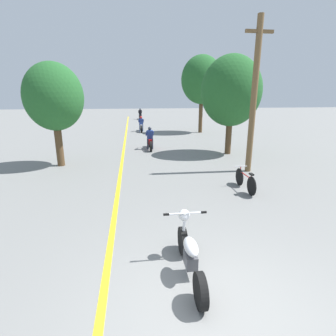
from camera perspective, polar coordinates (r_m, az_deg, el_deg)
ground_plane at (r=4.51m, az=10.42°, el=-28.89°), size 120.00×120.00×0.00m
lane_stripe_center at (r=16.25m, az=-9.57°, el=4.31°), size 0.14×48.00×0.01m
utility_pole at (r=11.28m, az=18.22°, el=14.68°), size 1.10×0.24×6.02m
roadside_tree_right_near at (r=14.54m, az=13.62°, el=15.93°), size 3.16×2.85×5.15m
roadside_tree_right_far at (r=22.82m, az=7.37°, el=18.47°), size 3.39×3.05×6.27m
roadside_tree_left at (r=12.64m, az=-23.62°, el=13.89°), size 2.51×2.26×4.50m
motorcycle_foreground at (r=4.93m, az=4.75°, el=-17.95°), size 0.84×2.00×1.01m
motorcycle_rider_lead at (r=15.68m, az=-3.94°, el=5.93°), size 0.50×2.00×1.33m
motorcycle_rider_mid at (r=23.49m, az=-5.85°, el=9.15°), size 0.50×2.06×1.33m
motorcycle_rider_far at (r=35.43m, az=-6.06°, el=11.36°), size 0.50×2.11×1.42m
bicycle_parked at (r=9.26m, az=16.48°, el=-2.63°), size 0.44×1.62×0.73m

